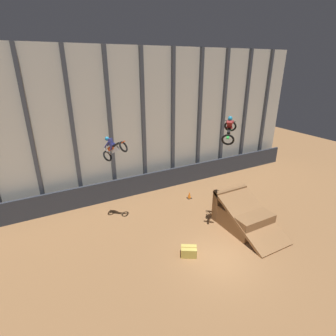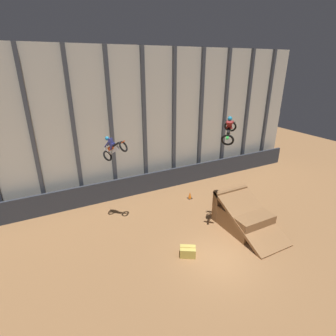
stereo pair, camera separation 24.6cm
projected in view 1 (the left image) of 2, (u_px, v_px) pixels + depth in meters
The scene contains 8 objects.
ground_plane at pixel (220, 259), 14.96m from camera, with size 60.00×60.00×0.00m, color #996B42.
arena_back_wall at pixel (143, 123), 21.49m from camera, with size 32.00×0.40×11.65m.
lower_barrier at pixel (149, 182), 22.55m from camera, with size 31.36×0.20×1.70m.
dirt_ramp at pixel (241, 214), 17.87m from camera, with size 2.66×4.82×2.39m.
rider_bike_left_air at pixel (114, 148), 16.39m from camera, with size 1.68×1.71×1.68m.
rider_bike_right_air at pixel (229, 130), 15.05m from camera, with size 1.70×1.70×1.66m.
traffic_cone_near_ramp at pixel (189, 195), 21.57m from camera, with size 0.36×0.36×0.58m.
hay_bale_trackside at pixel (189, 251), 15.12m from camera, with size 1.08×0.98×0.57m.
Camera 1 is at (-8.28, -9.12, 10.39)m, focal length 28.00 mm.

